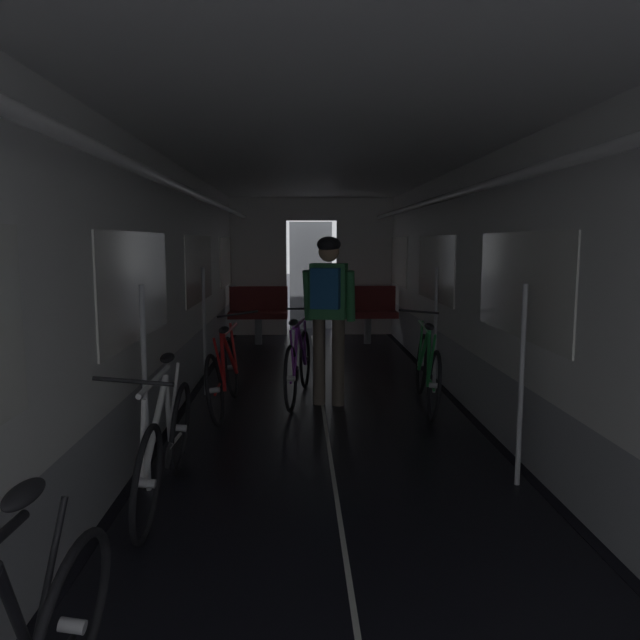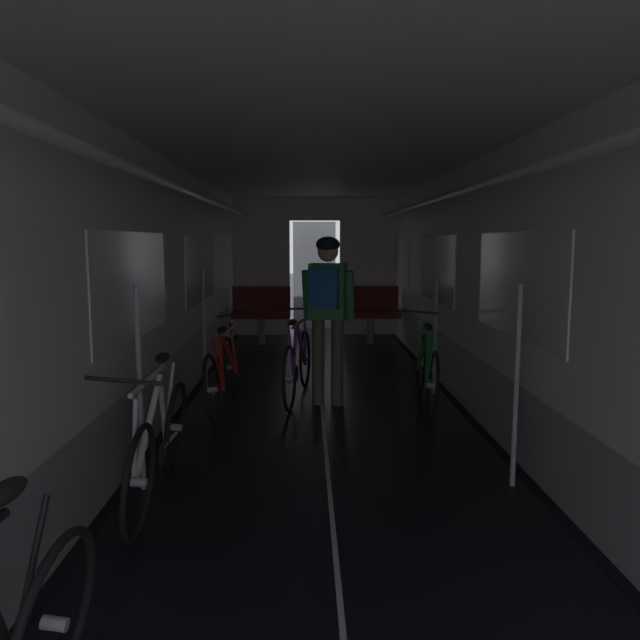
# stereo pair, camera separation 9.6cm
# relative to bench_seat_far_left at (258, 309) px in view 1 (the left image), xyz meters

# --- Properties ---
(train_car_shell) EXTENTS (3.14, 12.34, 2.57)m
(train_car_shell) POSITION_rel_bench_seat_far_left_xyz_m (0.90, -4.47, 1.13)
(train_car_shell) COLOR black
(train_car_shell) RESTS_ON ground
(bench_seat_far_left) EXTENTS (0.98, 0.51, 0.95)m
(bench_seat_far_left) POSITION_rel_bench_seat_far_left_xyz_m (0.00, 0.00, 0.00)
(bench_seat_far_left) COLOR gray
(bench_seat_far_left) RESTS_ON ground
(bench_seat_far_right) EXTENTS (0.98, 0.51, 0.95)m
(bench_seat_far_right) POSITION_rel_bench_seat_far_left_xyz_m (1.80, 0.00, 0.00)
(bench_seat_far_right) COLOR gray
(bench_seat_far_right) RESTS_ON ground
(bicycle_green) EXTENTS (0.44, 1.69, 0.95)m
(bicycle_green) POSITION_rel_bench_seat_far_left_xyz_m (1.97, -3.93, -0.18)
(bicycle_green) COLOR black
(bicycle_green) RESTS_ON ground
(bicycle_white) EXTENTS (0.44, 1.69, 0.95)m
(bicycle_white) POSITION_rel_bench_seat_far_left_xyz_m (-0.21, -6.16, -0.19)
(bicycle_white) COLOR black
(bicycle_white) RESTS_ON ground
(bicycle_red) EXTENTS (0.44, 1.69, 0.96)m
(bicycle_red) POSITION_rel_bench_seat_far_left_xyz_m (-0.08, -4.02, -0.19)
(bicycle_red) COLOR black
(bicycle_red) RESTS_ON ground
(person_cyclist_aisle) EXTENTS (0.56, 0.45, 1.73)m
(person_cyclist_aisle) POSITION_rel_bench_seat_far_left_xyz_m (0.96, -3.86, 0.50)
(person_cyclist_aisle) COLOR brown
(person_cyclist_aisle) RESTS_ON ground
(bicycle_purple_in_aisle) EXTENTS (0.46, 1.68, 0.94)m
(bicycle_purple_in_aisle) POSITION_rel_bench_seat_far_left_xyz_m (0.65, -3.59, -0.18)
(bicycle_purple_in_aisle) COLOR black
(bicycle_purple_in_aisle) RESTS_ON ground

